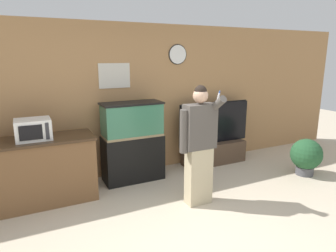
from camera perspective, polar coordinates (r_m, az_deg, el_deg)
The scene contains 8 objects.
ground_plane at distance 3.59m, azimuth 6.04°, elevation -21.86°, with size 18.00×18.00×0.00m, color beige.
wall_back_paneled at distance 5.23m, azimuth -8.06°, elevation 4.79°, with size 10.00×0.08×2.60m.
counter_island at distance 4.63m, azimuth -24.08°, elevation -7.98°, with size 1.67×0.64×0.95m.
microwave at distance 4.46m, azimuth -24.30°, elevation -0.58°, with size 0.46×0.39×0.28m.
aquarium_on_stand at distance 5.02m, azimuth -6.76°, elevation -3.02°, with size 0.99×0.45×1.33m.
tv_on_stand at distance 5.90m, azimuth 8.76°, elevation -3.72°, with size 1.51×0.40×1.21m.
person_standing at distance 4.13m, azimuth 5.90°, elevation -3.45°, with size 0.53×0.40×1.68m.
potted_plant at distance 5.80m, azimuth 24.83°, elevation -5.11°, with size 0.54×0.54×0.65m.
Camera 1 is at (-1.60, -2.46, 2.06)m, focal length 32.00 mm.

